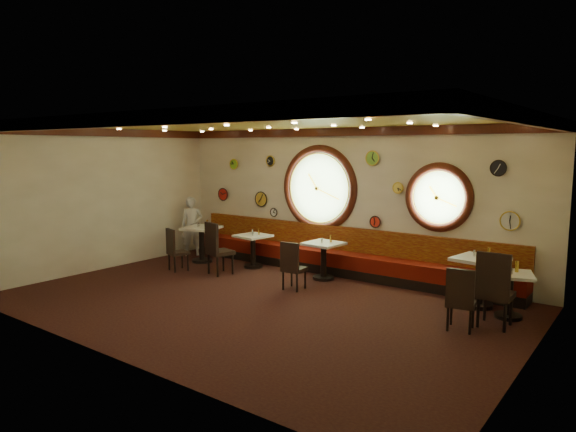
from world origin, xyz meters
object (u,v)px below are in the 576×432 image
(condiment_a_bottle, at_px, (207,223))
(condiment_c_bottle, at_px, (331,239))
(table_d, at_px, (479,276))
(condiment_e_pepper, at_px, (512,271))
(table_b, at_px, (253,247))
(table_c, at_px, (324,256))
(condiment_d_pepper, at_px, (482,256))
(condiment_c_salt, at_px, (322,240))
(condiment_b_bottle, at_px, (259,232))
(condiment_e_bottle, at_px, (517,266))
(chair_d, at_px, (461,295))
(condiment_e_salt, at_px, (503,269))
(table_a, at_px, (202,240))
(table_e, at_px, (509,289))
(condiment_d_salt, at_px, (474,253))
(waiter, at_px, (192,226))
(condiment_d_bottle, at_px, (489,253))
(chair_a, at_px, (174,247))
(condiment_a_salt, at_px, (199,225))
(condiment_a_pepper, at_px, (198,225))
(chair_c, at_px, (292,263))
(condiment_b_pepper, at_px, (253,234))
(condiment_c_pepper, at_px, (322,241))
(condiment_b_salt, at_px, (253,232))
(chair_e, at_px, (494,285))

(condiment_a_bottle, distance_m, condiment_c_bottle, 3.34)
(table_d, distance_m, condiment_e_pepper, 0.77)
(table_b, relative_size, table_d, 0.85)
(table_c, distance_m, condiment_d_pepper, 3.30)
(table_b, xyz_separation_m, condiment_e_pepper, (5.73, -0.33, 0.32))
(condiment_c_salt, relative_size, condiment_b_bottle, 0.62)
(condiment_d_pepper, relative_size, condiment_e_bottle, 0.50)
(chair_d, height_order, condiment_e_pepper, chair_d)
(table_d, height_order, condiment_e_salt, table_d)
(table_a, bearing_deg, table_e, 0.44)
(condiment_e_salt, bearing_deg, condiment_d_salt, 148.22)
(table_d, relative_size, waiter, 0.60)
(table_b, bearing_deg, condiment_e_bottle, -1.33)
(table_b, distance_m, condiment_d_bottle, 5.26)
(table_e, bearing_deg, table_c, 175.37)
(chair_a, bearing_deg, condiment_a_bottle, 113.97)
(condiment_a_salt, distance_m, condiment_d_bottle, 6.72)
(condiment_e_bottle, bearing_deg, table_e, -120.87)
(table_a, height_order, condiment_a_pepper, condiment_a_pepper)
(condiment_b_bottle, bearing_deg, chair_d, -15.72)
(chair_c, height_order, condiment_d_pepper, condiment_d_pepper)
(condiment_d_pepper, xyz_separation_m, condiment_a_bottle, (-6.49, -0.14, 0.02))
(table_c, distance_m, condiment_a_bottle, 3.26)
(condiment_d_salt, distance_m, condiment_b_bottle, 4.90)
(condiment_b_bottle, relative_size, waiter, 0.09)
(condiment_b_pepper, height_order, condiment_d_bottle, condiment_d_bottle)
(table_b, bearing_deg, condiment_a_bottle, -172.58)
(condiment_d_bottle, bearing_deg, table_c, -178.40)
(condiment_b_pepper, relative_size, condiment_c_pepper, 0.89)
(condiment_a_pepper, relative_size, condiment_e_bottle, 0.48)
(condiment_b_bottle, relative_size, condiment_e_bottle, 0.74)
(chair_c, xyz_separation_m, condiment_e_pepper, (3.86, 0.70, 0.26))
(condiment_e_salt, bearing_deg, condiment_a_pepper, -178.85)
(condiment_b_salt, relative_size, condiment_c_bottle, 0.76)
(table_e, bearing_deg, chair_d, -111.68)
(chair_d, relative_size, condiment_b_salt, 5.41)
(condiment_a_pepper, bearing_deg, condiment_d_salt, 4.47)
(condiment_a_salt, distance_m, condiment_e_pepper, 7.20)
(condiment_a_bottle, bearing_deg, condiment_e_pepper, -1.29)
(table_e, relative_size, chair_d, 1.43)
(condiment_d_pepper, relative_size, condiment_b_bottle, 0.67)
(chair_e, relative_size, condiment_d_bottle, 4.28)
(chair_e, bearing_deg, condiment_d_pepper, 115.91)
(condiment_b_pepper, xyz_separation_m, waiter, (-2.23, 0.20, -0.05))
(condiment_b_pepper, distance_m, condiment_a_bottle, 1.38)
(chair_e, height_order, condiment_c_bottle, chair_e)
(condiment_e_salt, bearing_deg, condiment_e_bottle, 33.34)
(condiment_c_salt, distance_m, condiment_e_salt, 3.76)
(condiment_e_salt, bearing_deg, condiment_a_bottle, 179.33)
(table_c, relative_size, condiment_e_bottle, 4.31)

